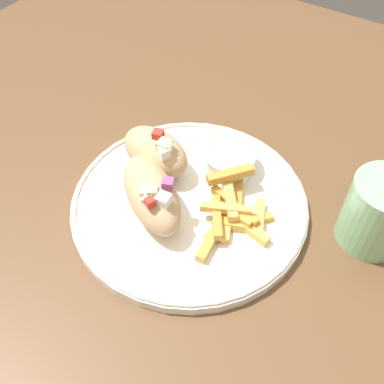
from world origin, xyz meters
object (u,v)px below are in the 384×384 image
(plate, at_px, (192,204))
(fries_pile, at_px, (233,212))
(pita_sandwich_near, at_px, (152,194))
(sauce_ramekin, at_px, (230,159))
(water_glass, at_px, (377,215))
(pita_sandwich_far, at_px, (156,152))

(plate, distance_m, fries_pile, 0.06)
(plate, bearing_deg, fries_pile, 5.23)
(pita_sandwich_near, bearing_deg, fries_pile, 58.84)
(sauce_ramekin, relative_size, water_glass, 0.77)
(sauce_ramekin, xyz_separation_m, water_glass, (0.20, 0.00, 0.01))
(sauce_ramekin, bearing_deg, water_glass, 0.95)
(fries_pile, relative_size, sauce_ramekin, 2.11)
(pita_sandwich_near, xyz_separation_m, fries_pile, (0.09, 0.04, -0.02))
(pita_sandwich_near, height_order, pita_sandwich_far, same)
(plate, bearing_deg, sauce_ramekin, 82.64)
(plate, relative_size, pita_sandwich_near, 2.18)
(pita_sandwich_far, distance_m, water_glass, 0.30)
(fries_pile, bearing_deg, pita_sandwich_near, -155.06)
(pita_sandwich_far, xyz_separation_m, fries_pile, (0.14, -0.02, -0.02))
(pita_sandwich_far, relative_size, sauce_ramekin, 1.56)
(plate, xyz_separation_m, pita_sandwich_near, (-0.04, -0.04, 0.04))
(pita_sandwich_near, distance_m, fries_pile, 0.11)
(pita_sandwich_near, distance_m, water_glass, 0.28)
(plate, distance_m, sauce_ramekin, 0.08)
(pita_sandwich_far, height_order, sauce_ramekin, pita_sandwich_far)
(water_glass, bearing_deg, pita_sandwich_near, -153.87)
(pita_sandwich_far, relative_size, water_glass, 1.21)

